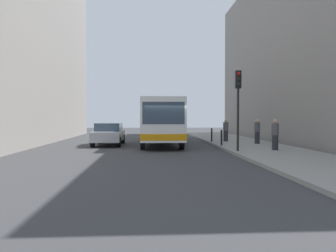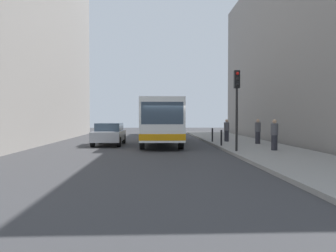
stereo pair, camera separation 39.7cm
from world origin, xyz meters
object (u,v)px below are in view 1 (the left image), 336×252
(bus, at_px, (160,119))
(pedestrian_far_sidewalk, at_px, (226,130))
(bollard_mid, at_px, (212,135))
(pedestrian_mid_sidewalk, at_px, (257,131))
(bollard_near, at_px, (222,138))
(car_beside_bus, at_px, (109,134))
(pedestrian_near_signal, at_px, (275,135))
(traffic_light, at_px, (238,95))

(bus, bearing_deg, pedestrian_far_sidewalk, -178.31)
(bollard_mid, xyz_separation_m, pedestrian_mid_sidewalk, (2.63, -1.91, 0.32))
(pedestrian_mid_sidewalk, bearing_deg, pedestrian_far_sidewalk, 112.89)
(bus, relative_size, pedestrian_far_sidewalk, 6.99)
(bollard_mid, bearing_deg, bollard_near, -90.00)
(bollard_near, bearing_deg, pedestrian_far_sidewalk, 72.55)
(car_beside_bus, xyz_separation_m, pedestrian_near_signal, (9.28, -5.35, 0.17))
(bus, bearing_deg, pedestrian_mid_sidewalk, 162.10)
(traffic_light, distance_m, pedestrian_far_sidewalk, 7.12)
(bollard_near, distance_m, pedestrian_far_sidewalk, 3.57)
(bollard_near, bearing_deg, bus, 138.23)
(bus, bearing_deg, bollard_near, 138.34)
(pedestrian_far_sidewalk, bearing_deg, bus, 142.52)
(traffic_light, relative_size, pedestrian_near_signal, 2.54)
(traffic_light, xyz_separation_m, bollard_near, (-0.10, 3.35, -2.38))
(bus, xyz_separation_m, car_beside_bus, (-3.44, -0.90, -0.94))
(traffic_light, xyz_separation_m, pedestrian_far_sidewalk, (0.97, 6.74, -2.07))
(pedestrian_mid_sidewalk, bearing_deg, car_beside_bus, 160.43)
(pedestrian_mid_sidewalk, distance_m, pedestrian_far_sidewalk, 2.68)
(bollard_near, bearing_deg, pedestrian_near_signal, -53.74)
(bollard_mid, distance_m, pedestrian_near_signal, 6.50)
(traffic_light, bearing_deg, pedestrian_far_sidewalk, 81.84)
(traffic_light, relative_size, pedestrian_far_sidewalk, 2.60)
(bollard_near, bearing_deg, traffic_light, -88.29)
(pedestrian_mid_sidewalk, bearing_deg, bollard_near, -167.93)
(pedestrian_near_signal, height_order, pedestrian_far_sidewalk, pedestrian_near_signal)
(bollard_near, distance_m, bollard_mid, 3.13)
(bus, distance_m, pedestrian_far_sidewalk, 4.79)
(car_beside_bus, relative_size, traffic_light, 1.08)
(bollard_near, xyz_separation_m, pedestrian_mid_sidewalk, (2.63, 1.22, 0.32))
(pedestrian_far_sidewalk, bearing_deg, pedestrian_near_signal, -119.10)
(bollard_near, xyz_separation_m, pedestrian_near_signal, (2.19, -2.98, 0.33))
(bus, relative_size, pedestrian_near_signal, 6.82)
(pedestrian_near_signal, bearing_deg, bollard_near, -78.63)
(car_beside_bus, bearing_deg, pedestrian_mid_sidewalk, 174.00)
(bus, height_order, pedestrian_near_signal, bus)
(car_beside_bus, height_order, pedestrian_near_signal, pedestrian_near_signal)
(bus, bearing_deg, pedestrian_near_signal, 133.19)
(car_beside_bus, relative_size, pedestrian_mid_sidewalk, 2.76)
(bollard_near, bearing_deg, bollard_mid, 90.00)
(traffic_light, distance_m, pedestrian_near_signal, 2.95)
(car_beside_bus, distance_m, pedestrian_mid_sidewalk, 9.79)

